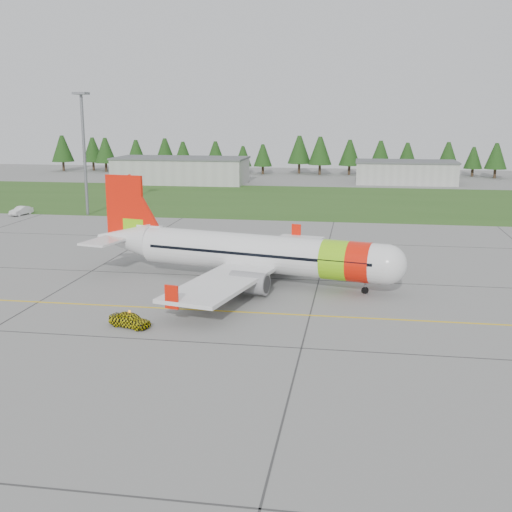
# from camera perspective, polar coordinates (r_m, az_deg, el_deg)

# --- Properties ---
(ground) EXTENTS (320.00, 320.00, 0.00)m
(ground) POSITION_cam_1_polar(r_m,az_deg,el_deg) (49.83, -7.58, -7.48)
(ground) COLOR gray
(ground) RESTS_ON ground
(aircraft) EXTENTS (34.05, 31.95, 10.45)m
(aircraft) POSITION_cam_1_polar(r_m,az_deg,el_deg) (65.48, -0.26, 0.25)
(aircraft) COLOR silver
(aircraft) RESTS_ON ground
(follow_me_car) EXTENTS (1.61, 1.75, 3.58)m
(follow_me_car) POSITION_cam_1_polar(r_m,az_deg,el_deg) (52.94, -11.21, -4.36)
(follow_me_car) COLOR yellow
(follow_me_car) RESTS_ON ground
(service_van) EXTENTS (1.85, 1.78, 4.46)m
(service_van) POSITION_cam_1_polar(r_m,az_deg,el_deg) (116.61, -20.21, 4.53)
(service_van) COLOR silver
(service_van) RESTS_ON ground
(grass_strip) EXTENTS (320.00, 50.00, 0.03)m
(grass_strip) POSITION_cam_1_polar(r_m,az_deg,el_deg) (128.63, 2.94, 4.97)
(grass_strip) COLOR #30561E
(grass_strip) RESTS_ON ground
(taxi_guideline) EXTENTS (120.00, 0.25, 0.02)m
(taxi_guideline) POSITION_cam_1_polar(r_m,az_deg,el_deg) (57.12, -5.28, -4.78)
(taxi_guideline) COLOR gold
(taxi_guideline) RESTS_ON ground
(hangar_west) EXTENTS (32.00, 14.00, 6.00)m
(hangar_west) POSITION_cam_1_polar(r_m,az_deg,el_deg) (161.45, -6.67, 7.51)
(hangar_west) COLOR #A8A8A3
(hangar_west) RESTS_ON ground
(hangar_east) EXTENTS (24.00, 12.00, 5.20)m
(hangar_east) POSITION_cam_1_polar(r_m,az_deg,el_deg) (163.77, 13.16, 7.20)
(hangar_east) COLOR #A8A8A3
(hangar_east) RESTS_ON ground
(floodlight_mast) EXTENTS (0.50, 0.50, 20.00)m
(floodlight_mast) POSITION_cam_1_polar(r_m,az_deg,el_deg) (112.73, -15.00, 8.59)
(floodlight_mast) COLOR slate
(floodlight_mast) RESTS_ON ground
(treeline) EXTENTS (160.00, 8.00, 10.00)m
(treeline) POSITION_cam_1_polar(r_m,az_deg,el_deg) (183.67, 4.90, 8.78)
(treeline) COLOR #1C3F14
(treeline) RESTS_ON ground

